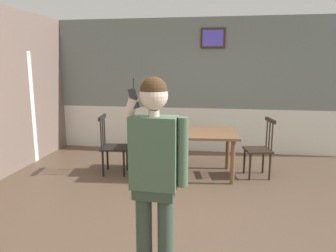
# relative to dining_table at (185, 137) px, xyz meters

# --- Properties ---
(ground_plane) EXTENTS (6.99, 6.99, 0.00)m
(ground_plane) POSITION_rel_dining_table_xyz_m (0.16, -1.40, -0.67)
(ground_plane) COLOR brown
(room_back_partition) EXTENTS (6.36, 0.17, 2.81)m
(room_back_partition) POSITION_rel_dining_table_xyz_m (0.16, 1.64, 0.69)
(room_back_partition) COLOR slate
(room_back_partition) RESTS_ON ground_plane
(dining_table) EXTENTS (1.79, 1.10, 0.76)m
(dining_table) POSITION_rel_dining_table_xyz_m (0.00, 0.00, 0.00)
(dining_table) COLOR brown
(dining_table) RESTS_ON ground_plane
(chair_near_window) EXTENTS (0.49, 0.49, 0.99)m
(chair_near_window) POSITION_rel_dining_table_xyz_m (1.24, 0.11, -0.19)
(chair_near_window) COLOR #2D2319
(chair_near_window) RESTS_ON ground_plane
(chair_by_doorway) EXTENTS (0.50, 0.50, 1.01)m
(chair_by_doorway) POSITION_rel_dining_table_xyz_m (-1.24, -0.11, -0.18)
(chair_by_doorway) COLOR black
(chair_by_doorway) RESTS_ON ground_plane
(person_figure) EXTENTS (0.55, 0.23, 1.77)m
(person_figure) POSITION_rel_dining_table_xyz_m (0.04, -2.74, 0.36)
(person_figure) COLOR #3A493A
(person_figure) RESTS_ON ground_plane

